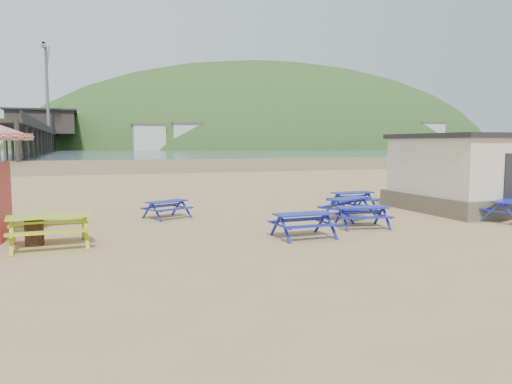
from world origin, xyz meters
name	(u,v)px	position (x,y,z in m)	size (l,w,h in m)	color
ground	(268,226)	(0.00, 0.00, 0.00)	(400.00, 400.00, 0.00)	tan
wet_sand	(125,163)	(0.00, 55.00, 0.00)	(400.00, 400.00, 0.00)	olive
sea	(96,151)	(0.00, 170.00, 0.01)	(400.00, 400.00, 0.00)	#42535F
picnic_table_blue_a	(167,209)	(-2.91, 2.89, 0.32)	(1.92, 1.79, 0.64)	#141795
picnic_table_blue_b	(353,201)	(4.81, 2.70, 0.37)	(1.87, 1.57, 0.73)	#141795
picnic_table_blue_c	(349,208)	(3.31, 0.41, 0.39)	(2.35, 2.19, 0.78)	#141795
picnic_table_blue_d	(304,225)	(0.23, -2.28, 0.36)	(1.77, 1.45, 0.72)	#141795
picnic_table_blue_e	(362,217)	(2.78, -1.34, 0.35)	(1.86, 1.60, 0.69)	#141795
picnic_table_blue_f	(510,211)	(8.39, -2.00, 0.38)	(2.25, 2.06, 0.77)	#141795
picnic_table_yellow	(49,231)	(-6.73, -1.27, 0.44)	(2.17, 1.80, 0.87)	#A5BF1B
litter_bin	(34,231)	(-7.13, -0.85, 0.39)	(0.53, 0.53, 0.78)	#361B13
amenity_block	(492,172)	(10.50, 1.00, 1.57)	(7.40, 5.40, 3.15)	#665B4C
pier	(42,135)	(-17.99, 178.23, 5.46)	(24.00, 220.00, 39.29)	black
headland_town	(272,167)	(90.00, 229.68, -9.91)	(264.00, 144.00, 108.00)	#2D4C1E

